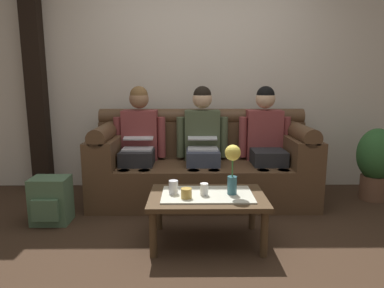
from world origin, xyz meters
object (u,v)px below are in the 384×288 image
at_px(person_left, 139,139).
at_px(backpack_left, 51,201).
at_px(cup_near_right, 173,187).
at_px(flower_vase, 233,163).
at_px(potted_plant, 376,161).
at_px(cup_near_left, 186,193).
at_px(couch, 202,165).
at_px(cup_far_center, 204,189).
at_px(person_right, 266,139).
at_px(person_middle, 202,139).
at_px(coffee_table, 207,201).

distance_m(person_left, backpack_left, 1.07).
bearing_deg(backpack_left, cup_near_right, -18.20).
relative_size(flower_vase, cup_near_right, 3.76).
height_order(flower_vase, potted_plant, flower_vase).
relative_size(person_left, cup_near_left, 14.69).
bearing_deg(person_left, couch, 0.35).
xyz_separation_m(couch, flower_vase, (0.19, -1.04, 0.29)).
distance_m(flower_vase, cup_far_center, 0.30).
xyz_separation_m(person_right, cup_near_left, (-0.84, -1.13, -0.22)).
relative_size(person_middle, cup_far_center, 13.08).
xyz_separation_m(person_left, coffee_table, (0.68, -1.04, -0.31)).
distance_m(person_middle, flower_vase, 1.06).
distance_m(couch, backpack_left, 1.55).
height_order(person_left, potted_plant, person_left).
bearing_deg(coffee_table, potted_plant, 28.02).
height_order(person_middle, flower_vase, person_middle).
bearing_deg(coffee_table, backpack_left, 164.67).
bearing_deg(person_left, potted_plant, -0.91).
bearing_deg(person_right, backpack_left, -162.52).
height_order(person_left, cup_near_left, person_left).
bearing_deg(person_right, person_left, -179.96).
xyz_separation_m(coffee_table, cup_far_center, (-0.03, -0.03, 0.11)).
bearing_deg(cup_near_left, backpack_left, 158.75).
distance_m(cup_near_left, backpack_left, 1.34).
relative_size(cup_near_right, potted_plant, 0.13).
bearing_deg(flower_vase, person_middle, 100.55).
height_order(person_left, person_right, same).
bearing_deg(cup_near_left, coffee_table, 30.49).
xyz_separation_m(coffee_table, flower_vase, (0.19, -0.01, 0.31)).
bearing_deg(flower_vase, backpack_left, 166.30).
bearing_deg(cup_near_right, couch, 75.48).
distance_m(person_right, backpack_left, 2.22).
distance_m(couch, person_right, 0.74).
xyz_separation_m(person_middle, potted_plant, (1.87, -0.04, -0.23)).
height_order(person_right, cup_far_center, person_right).
height_order(backpack_left, potted_plant, potted_plant).
distance_m(flower_vase, potted_plant, 1.97).
distance_m(person_left, person_right, 1.36).
bearing_deg(cup_near_right, person_right, 47.27).
distance_m(person_right, cup_near_left, 1.43).
distance_m(person_left, cup_near_right, 1.12).
bearing_deg(flower_vase, cup_far_center, -174.19).
distance_m(coffee_table, cup_far_center, 0.11).
height_order(cup_near_right, cup_far_center, cup_near_right).
bearing_deg(cup_near_right, flower_vase, -2.04).
distance_m(person_left, coffee_table, 1.28).
bearing_deg(person_middle, coffee_table, -90.00).
distance_m(person_middle, person_right, 0.68).
bearing_deg(person_left, cup_far_center, -58.37).
bearing_deg(potted_plant, cup_near_left, -151.78).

